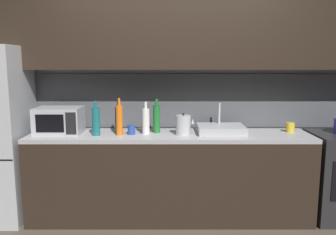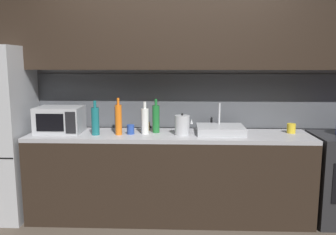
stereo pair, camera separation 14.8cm
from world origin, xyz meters
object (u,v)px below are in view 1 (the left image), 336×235
(wine_bottle_teal, at_px, (95,121))
(microwave, at_px, (58,120))
(wine_bottle_white, at_px, (145,121))
(wine_bottle_orange, at_px, (118,120))
(wine_bottle_dark, at_px, (118,120))
(kettle, at_px, (182,125))
(mug_blue, at_px, (131,130))
(wine_bottle_green, at_px, (156,119))
(mug_yellow, at_px, (289,127))
(mug_amber, at_px, (145,126))

(wine_bottle_teal, bearing_deg, microwave, 165.33)
(wine_bottle_white, xyz_separation_m, wine_bottle_orange, (-0.26, -0.06, 0.02))
(wine_bottle_dark, relative_size, wine_bottle_orange, 0.90)
(kettle, xyz_separation_m, mug_blue, (-0.53, 0.02, -0.05))
(wine_bottle_green, bearing_deg, wine_bottle_white, -148.55)
(microwave, distance_m, wine_bottle_green, 1.00)
(microwave, xyz_separation_m, mug_blue, (0.75, -0.05, -0.09))
(wine_bottle_dark, bearing_deg, wine_bottle_teal, -148.89)
(wine_bottle_dark, xyz_separation_m, wine_bottle_green, (0.39, 0.02, 0.01))
(wine_bottle_white, xyz_separation_m, wine_bottle_green, (0.11, 0.07, 0.01))
(microwave, height_order, kettle, microwave)
(microwave, bearing_deg, mug_yellow, 1.58)
(wine_bottle_teal, relative_size, wine_bottle_green, 0.99)
(wine_bottle_teal, height_order, wine_bottle_green, wine_bottle_green)
(wine_bottle_dark, distance_m, wine_bottle_green, 0.39)
(microwave, relative_size, kettle, 2.07)
(mug_yellow, bearing_deg, wine_bottle_white, -176.51)
(microwave, xyz_separation_m, mug_amber, (0.88, 0.15, -0.09))
(wine_bottle_white, height_order, wine_bottle_teal, wine_bottle_teal)
(wine_bottle_teal, height_order, mug_yellow, wine_bottle_teal)
(kettle, xyz_separation_m, wine_bottle_dark, (-0.66, 0.09, 0.04))
(kettle, relative_size, wine_bottle_white, 0.67)
(wine_bottle_white, relative_size, mug_yellow, 3.36)
(wine_bottle_dark, distance_m, wine_bottle_orange, 0.11)
(wine_bottle_orange, relative_size, mug_amber, 4.26)
(microwave, xyz_separation_m, wine_bottle_teal, (0.40, -0.10, 0.01))
(mug_blue, bearing_deg, wine_bottle_green, 20.20)
(kettle, xyz_separation_m, wine_bottle_white, (-0.38, 0.04, 0.04))
(mug_amber, bearing_deg, mug_yellow, -3.16)
(kettle, distance_m, wine_bottle_dark, 0.67)
(kettle, relative_size, wine_bottle_green, 0.63)
(mug_blue, bearing_deg, mug_amber, 57.16)
(kettle, height_order, wine_bottle_dark, wine_bottle_dark)
(kettle, relative_size, mug_blue, 2.30)
(wine_bottle_dark, bearing_deg, microwave, -177.92)
(mug_blue, bearing_deg, mug_yellow, 4.12)
(wine_bottle_orange, height_order, mug_yellow, wine_bottle_orange)
(mug_amber, bearing_deg, microwave, -170.29)
(wine_bottle_dark, bearing_deg, wine_bottle_white, -9.64)
(microwave, distance_m, mug_yellow, 2.40)
(wine_bottle_orange, height_order, mug_amber, wine_bottle_orange)
(microwave, relative_size, wine_bottle_dark, 1.37)
(wine_bottle_green, bearing_deg, wine_bottle_teal, -166.48)
(kettle, bearing_deg, wine_bottle_orange, -178.38)
(wine_bottle_white, xyz_separation_m, mug_blue, (-0.15, -0.03, -0.09))
(wine_bottle_green, xyz_separation_m, mug_blue, (-0.25, -0.09, -0.10))
(wine_bottle_green, relative_size, mug_blue, 3.67)
(wine_bottle_white, distance_m, wine_bottle_dark, 0.29)
(wine_bottle_white, relative_size, wine_bottle_orange, 0.88)
(wine_bottle_teal, height_order, wine_bottle_orange, wine_bottle_orange)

